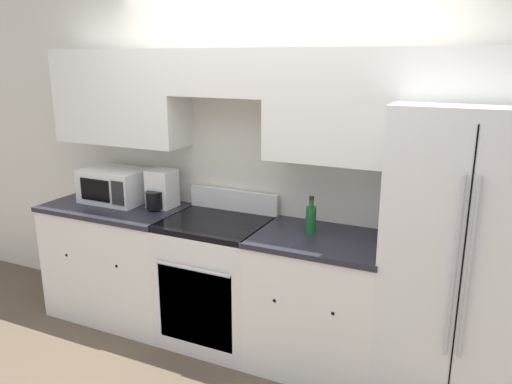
# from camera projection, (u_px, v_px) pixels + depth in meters

# --- Properties ---
(ground_plane) EXTENTS (12.00, 12.00, 0.00)m
(ground_plane) POSITION_uv_depth(u_px,v_px,m) (237.00, 370.00, 3.38)
(ground_plane) COLOR brown
(wall_back) EXTENTS (8.00, 0.39, 2.60)m
(wall_back) POSITION_uv_depth(u_px,v_px,m) (275.00, 142.00, 3.50)
(wall_back) COLOR silver
(wall_back) RESTS_ON ground_plane
(lower_cabinets_left) EXTENTS (1.11, 0.64, 0.93)m
(lower_cabinets_left) POSITION_uv_depth(u_px,v_px,m) (119.00, 260.00, 4.04)
(lower_cabinets_left) COLOR white
(lower_cabinets_left) RESTS_ON ground_plane
(lower_cabinets_right) EXTENTS (0.86, 0.64, 0.93)m
(lower_cabinets_right) POSITION_uv_depth(u_px,v_px,m) (318.00, 302.00, 3.34)
(lower_cabinets_right) COLOR white
(lower_cabinets_right) RESTS_ON ground_plane
(oven_range) EXTENTS (0.73, 0.65, 1.09)m
(oven_range) POSITION_uv_depth(u_px,v_px,m) (217.00, 280.00, 3.66)
(oven_range) COLOR white
(oven_range) RESTS_ON ground_plane
(refrigerator) EXTENTS (0.88, 0.77, 1.82)m
(refrigerator) POSITION_uv_depth(u_px,v_px,m) (464.00, 259.00, 2.92)
(refrigerator) COLOR white
(refrigerator) RESTS_ON ground_plane
(microwave) EXTENTS (0.50, 0.36, 0.26)m
(microwave) POSITION_uv_depth(u_px,v_px,m) (115.00, 186.00, 3.99)
(microwave) COLOR white
(microwave) RESTS_ON lower_cabinets_left
(bottle) EXTENTS (0.07, 0.07, 0.25)m
(bottle) POSITION_uv_depth(u_px,v_px,m) (311.00, 219.00, 3.26)
(bottle) COLOR #195928
(bottle) RESTS_ON lower_cabinets_right
(coffee_maker) EXTENTS (0.20, 0.26, 0.29)m
(coffee_maker) POSITION_uv_depth(u_px,v_px,m) (161.00, 190.00, 3.83)
(coffee_maker) COLOR white
(coffee_maker) RESTS_ON lower_cabinets_left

